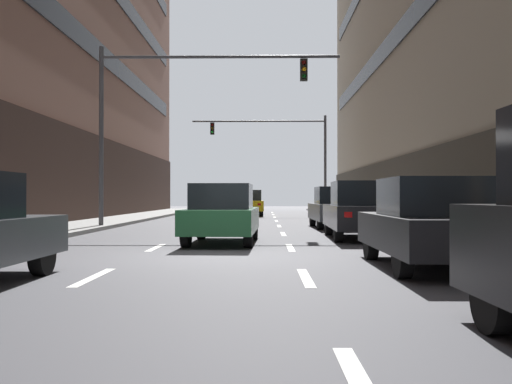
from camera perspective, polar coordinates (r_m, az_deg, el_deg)
ground_plane at (r=11.72m, az=-4.11°, el=-6.61°), size 120.00×120.00×0.00m
lane_stripe_l1_s3 at (r=9.10m, az=-16.29°, el=-8.35°), size 0.16×2.00×0.01m
lane_stripe_l1_s4 at (r=13.92m, az=-10.20°, el=-5.61°), size 0.16×2.00×0.01m
lane_stripe_l1_s5 at (r=18.84m, az=-7.28°, el=-4.27°), size 0.16×2.00×0.01m
lane_stripe_l1_s6 at (r=23.79m, az=-5.58°, el=-3.47°), size 0.16×2.00×0.01m
lane_stripe_l1_s7 at (r=28.76m, az=-4.47°, el=-2.95°), size 0.16×2.00×0.01m
lane_stripe_l1_s8 at (r=33.74m, az=-3.69°, el=-2.59°), size 0.16×2.00×0.01m
lane_stripe_l1_s9 at (r=38.72m, az=-3.11°, el=-2.31°), size 0.16×2.00×0.01m
lane_stripe_l1_s10 at (r=43.71m, az=-2.66°, el=-2.10°), size 0.16×2.00×0.01m
lane_stripe_l2_s3 at (r=8.73m, az=5.11°, el=-8.70°), size 0.16×2.00×0.01m
lane_stripe_l2_s4 at (r=13.69m, az=3.53°, el=-5.71°), size 0.16×2.00×0.01m
lane_stripe_l2_s5 at (r=18.67m, az=2.80°, el=-4.31°), size 0.16×2.00×0.01m
lane_stripe_l2_s6 at (r=23.65m, az=2.38°, el=-3.49°), size 0.16×2.00×0.01m
lane_stripe_l2_s7 at (r=28.65m, az=2.11°, el=-2.97°), size 0.16×2.00×0.01m
lane_stripe_l2_s8 at (r=33.64m, az=1.92°, el=-2.59°), size 0.16×2.00×0.01m
lane_stripe_l2_s9 at (r=38.64m, az=1.77°, el=-2.32°), size 0.16×2.00×0.01m
lane_stripe_l2_s10 at (r=43.64m, az=1.66°, el=-2.11°), size 0.16×2.00×0.01m
car_driving_1 at (r=14.97m, az=-3.44°, el=-2.27°), size 1.91×4.30×1.59m
taxi_driving_2 at (r=36.33m, az=-0.77°, el=-1.14°), size 1.99×4.51×1.86m
car_parked_1 at (r=10.20m, az=17.29°, el=-3.13°), size 1.78×4.21×1.58m
car_parked_2 at (r=16.79m, az=10.72°, el=-1.88°), size 2.01×4.58×1.70m
car_parked_3 at (r=22.44m, az=8.21°, el=-1.60°), size 1.91×4.41×1.64m
traffic_signal_0 at (r=22.18m, az=-8.63°, el=9.24°), size 9.37×0.35×6.96m
traffic_signal_1 at (r=39.56m, az=3.03°, el=4.88°), size 9.50×0.35×6.85m
pedestrian_1 at (r=19.30m, az=14.69°, el=-0.85°), size 0.29×0.51×1.69m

